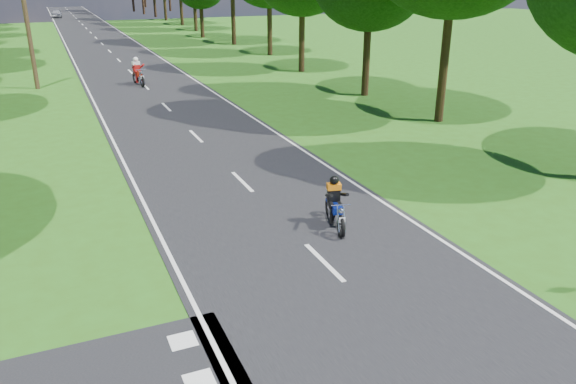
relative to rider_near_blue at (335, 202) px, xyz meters
name	(u,v)px	position (x,y,z in m)	size (l,w,h in m)	color
ground	(367,306)	(-1.18, -3.72, -0.71)	(160.00, 160.00, 0.00)	#285513
main_road	(102,44)	(-1.18, 46.28, -0.70)	(7.00, 140.00, 0.02)	black
road_markings	(103,46)	(-1.31, 44.41, -0.69)	(7.40, 140.00, 0.01)	silver
telegraph_pole	(26,17)	(-7.18, 24.28, 3.36)	(1.20, 0.26, 8.00)	#382616
rider_near_blue	(335,202)	(0.00, 0.00, 0.00)	(0.55, 1.66, 1.38)	navy
rider_far_red	(138,71)	(-1.45, 23.01, 0.14)	(0.67, 2.01, 1.67)	#971F0B
distant_car	(57,13)	(-3.78, 84.76, -0.08)	(1.46, 3.62, 1.23)	#ACAEB3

